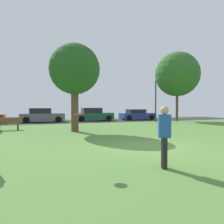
# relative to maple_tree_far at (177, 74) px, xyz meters

# --- Properties ---
(ground_plane) EXTENTS (44.00, 44.00, 0.00)m
(ground_plane) POSITION_rel_maple_tree_far_xyz_m (-11.47, -12.70, -5.47)
(ground_plane) COLOR #547F38
(road_strip) EXTENTS (44.00, 6.40, 0.01)m
(road_strip) POSITION_rel_maple_tree_far_xyz_m (-11.47, 3.30, -5.47)
(road_strip) COLOR #28282B
(road_strip) RESTS_ON ground_plane
(maple_tree_far) EXTENTS (5.19, 5.19, 8.08)m
(maple_tree_far) POSITION_rel_maple_tree_far_xyz_m (0.00, 0.00, 0.00)
(maple_tree_far) COLOR brown
(maple_tree_far) RESTS_ON ground_plane
(oak_tree_right) EXTENTS (3.39, 3.39, 5.89)m
(oak_tree_right) POSITION_rel_maple_tree_far_xyz_m (-13.29, -6.31, -1.33)
(oak_tree_right) COLOR brown
(oak_tree_right) RESTS_ON ground_plane
(person_thrower) EXTENTS (0.38, 0.33, 1.69)m
(person_thrower) POSITION_rel_maple_tree_far_xyz_m (-12.59, -15.54, -4.54)
(person_thrower) COLOR black
(person_thrower) RESTS_ON ground_plane
(frisbee_disc) EXTENTS (0.33, 0.33, 0.05)m
(frisbee_disc) POSITION_rel_maple_tree_far_xyz_m (-14.73, -14.60, -4.00)
(frisbee_disc) COLOR #EA2D6B
(parked_car_grey) EXTENTS (4.57, 2.07, 1.51)m
(parked_car_grey) POSITION_rel_maple_tree_far_xyz_m (-15.03, 3.51, -4.79)
(parked_car_grey) COLOR slate
(parked_car_grey) RESTS_ON ground_plane
(parked_car_green) EXTENTS (4.59, 1.96, 1.53)m
(parked_car_green) POSITION_rel_maple_tree_far_xyz_m (-9.28, 3.52, -4.78)
(parked_car_green) COLOR #195633
(parked_car_green) RESTS_ON ground_plane
(parked_car_blue) EXTENTS (4.48, 1.99, 1.33)m
(parked_car_blue) POSITION_rel_maple_tree_far_xyz_m (-3.52, 3.34, -4.86)
(parked_car_blue) COLOR #233893
(parked_car_blue) RESTS_ON ground_plane
(park_bench) EXTENTS (1.60, 0.45, 0.90)m
(park_bench) POSITION_rel_maple_tree_far_xyz_m (-17.55, -3.84, -5.01)
(park_bench) COLOR brown
(park_bench) RESTS_ON ground_plane
(street_lamp_post) EXTENTS (0.14, 0.14, 4.50)m
(street_lamp_post) POSITION_rel_maple_tree_far_xyz_m (-3.26, -0.50, -3.22)
(street_lamp_post) COLOR #2D2D33
(street_lamp_post) RESTS_ON ground_plane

